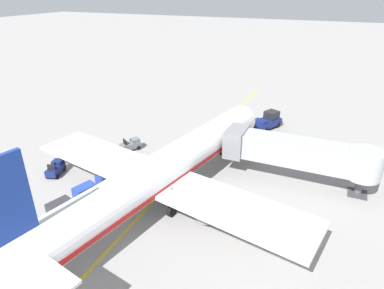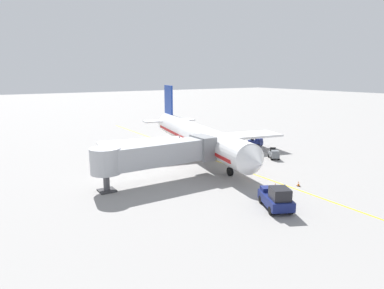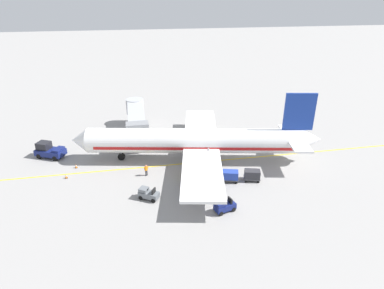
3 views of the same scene
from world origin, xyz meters
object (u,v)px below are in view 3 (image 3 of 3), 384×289
at_px(safety_cone_nose_right, 76,166).
at_px(baggage_tug_lead, 224,206).
at_px(pushback_tractor, 49,150).
at_px(baggage_cart_front, 209,176).
at_px(baggage_tug_spare, 190,173).
at_px(ground_crew_wing_walker, 146,170).
at_px(baggage_cart_second_in_train, 230,175).
at_px(baggage_tug_trailing, 148,194).
at_px(baggage_cart_third_in_train, 252,175).
at_px(parked_airliner, 196,141).
at_px(jet_bridge, 136,117).
at_px(safety_cone_nose_left, 66,176).

bearing_deg(safety_cone_nose_right, baggage_tug_lead, -127.63).
height_order(pushback_tractor, baggage_tug_lead, pushback_tractor).
xyz_separation_m(pushback_tractor, baggage_cart_front, (-11.93, -22.61, -0.15)).
xyz_separation_m(baggage_tug_spare, ground_crew_wing_walker, (1.67, 5.94, 0.24)).
bearing_deg(baggage_cart_second_in_train, baggage_tug_lead, 157.34).
bearing_deg(pushback_tractor, baggage_tug_lead, -129.29).
height_order(baggage_tug_lead, baggage_cart_front, baggage_tug_lead).
bearing_deg(baggage_tug_spare, safety_cone_nose_right, 69.90).
bearing_deg(baggage_cart_front, ground_crew_wing_walker, 68.18).
bearing_deg(baggage_cart_front, baggage_tug_lead, -177.90).
bearing_deg(pushback_tractor, safety_cone_nose_right, -135.43).
bearing_deg(safety_cone_nose_right, baggage_cart_front, -112.25).
relative_size(baggage_tug_trailing, ground_crew_wing_walker, 1.63).
relative_size(baggage_tug_lead, baggage_cart_third_in_train, 0.92).
relative_size(pushback_tractor, baggage_tug_spare, 1.81).
distance_m(parked_airliner, baggage_tug_spare, 5.78).
xyz_separation_m(jet_bridge, ground_crew_wing_walker, (-14.57, -0.68, -2.50)).
relative_size(parked_airliner, safety_cone_nose_right, 62.93).
xyz_separation_m(baggage_tug_spare, safety_cone_nose_right, (5.83, 15.94, -0.42)).
distance_m(parked_airliner, safety_cone_nose_left, 19.09).
relative_size(baggage_cart_second_in_train, safety_cone_nose_right, 5.04).
xyz_separation_m(parked_airliner, baggage_tug_trailing, (-8.99, 7.92, -2.47)).
distance_m(baggage_tug_spare, safety_cone_nose_right, 16.98).
height_order(baggage_tug_lead, baggage_tug_trailing, same).
distance_m(baggage_cart_third_in_train, ground_crew_wing_walker, 14.63).
xyz_separation_m(baggage_tug_lead, baggage_cart_second_in_train, (6.32, -2.64, 0.24)).
bearing_deg(baggage_tug_lead, parked_airliner, 2.74).
xyz_separation_m(baggage_cart_second_in_train, safety_cone_nose_left, (5.11, 22.06, -0.66)).
distance_m(jet_bridge, baggage_cart_second_in_train, 21.90).
height_order(parked_airliner, pushback_tractor, parked_airliner).
relative_size(pushback_tractor, baggage_tug_trailing, 1.78).
bearing_deg(baggage_cart_third_in_train, safety_cone_nose_right, 71.07).
relative_size(jet_bridge, baggage_cart_second_in_train, 5.24).
bearing_deg(parked_airliner, pushback_tractor, 76.24).
xyz_separation_m(baggage_cart_front, baggage_cart_second_in_train, (-0.45, -2.89, 0.00)).
distance_m(parked_airliner, ground_crew_wing_walker, 8.73).
relative_size(jet_bridge, baggage_cart_third_in_train, 5.24).
relative_size(baggage_tug_trailing, baggage_cart_second_in_train, 0.93).
xyz_separation_m(baggage_tug_spare, safety_cone_nose_left, (3.05, 16.92, -0.42)).
bearing_deg(baggage_cart_second_in_train, ground_crew_wing_walker, 71.38).
bearing_deg(baggage_tug_trailing, baggage_tug_lead, -116.53).
bearing_deg(baggage_tug_lead, safety_cone_nose_left, 59.53).
distance_m(parked_airliner, jet_bridge, 14.18).
height_order(pushback_tractor, baggage_cart_front, pushback_tractor).
relative_size(baggage_tug_spare, baggage_cart_third_in_train, 0.92).
xyz_separation_m(baggage_tug_spare, baggage_cart_front, (-1.61, -2.25, 0.24)).
distance_m(baggage_tug_lead, baggage_tug_trailing, 9.56).
height_order(baggage_cart_second_in_train, safety_cone_nose_left, baggage_cart_second_in_train).
relative_size(parked_airliner, baggage_cart_front, 12.47).
height_order(jet_bridge, ground_crew_wing_walker, jet_bridge).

